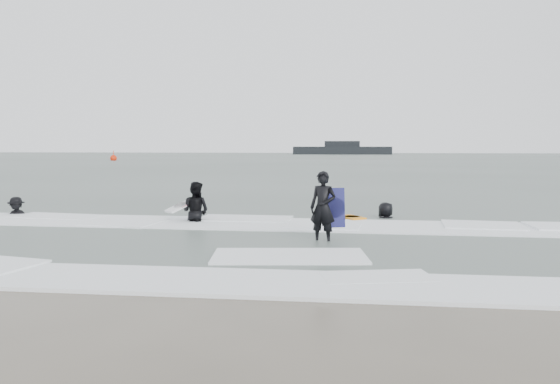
# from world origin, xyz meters

# --- Properties ---
(ground) EXTENTS (320.00, 320.00, 0.00)m
(ground) POSITION_xyz_m (0.00, 0.00, 0.00)
(ground) COLOR brown
(ground) RESTS_ON ground
(sea) EXTENTS (320.00, 320.00, 0.00)m
(sea) POSITION_xyz_m (0.00, 80.00, 0.06)
(sea) COLOR #47544C
(sea) RESTS_ON ground
(surfer_centre) EXTENTS (0.74, 0.59, 1.77)m
(surfer_centre) POSITION_xyz_m (1.25, 3.49, 0.00)
(surfer_centre) COLOR black
(surfer_centre) RESTS_ON ground
(surfer_wading) EXTENTS (1.03, 0.88, 1.82)m
(surfer_wading) POSITION_xyz_m (-2.77, 6.33, 0.00)
(surfer_wading) COLOR black
(surfer_wading) RESTS_ON ground
(surfer_breaker) EXTENTS (1.07, 0.77, 1.50)m
(surfer_breaker) POSITION_xyz_m (-9.14, 7.06, 0.00)
(surfer_breaker) COLOR black
(surfer_breaker) RESTS_ON ground
(surfer_right_near) EXTENTS (1.08, 0.69, 1.71)m
(surfer_right_near) POSITION_xyz_m (1.40, 7.83, 0.00)
(surfer_right_near) COLOR black
(surfer_right_near) RESTS_ON ground
(surfer_right_far) EXTENTS (0.99, 0.94, 1.71)m
(surfer_right_far) POSITION_xyz_m (2.97, 8.01, 0.00)
(surfer_right_far) COLOR black
(surfer_right_far) RESTS_ON ground
(surf_foam) EXTENTS (30.03, 9.06, 0.09)m
(surf_foam) POSITION_xyz_m (0.00, 3.70, 0.04)
(surf_foam) COLOR white
(surf_foam) RESTS_ON ground
(bodyboards) EXTENTS (6.04, 4.62, 1.25)m
(bodyboards) POSITION_xyz_m (0.07, 5.87, 0.50)
(bodyboards) COLOR #0F1049
(bodyboards) RESTS_ON ground
(buoy) EXTENTS (1.00, 1.00, 1.65)m
(buoy) POSITION_xyz_m (-35.03, 69.75, 0.42)
(buoy) COLOR red
(buoy) RESTS_ON ground
(vessel_horizon) EXTENTS (25.48, 4.55, 3.46)m
(vessel_horizon) POSITION_xyz_m (-1.98, 134.40, 1.29)
(vessel_horizon) COLOR black
(vessel_horizon) RESTS_ON ground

